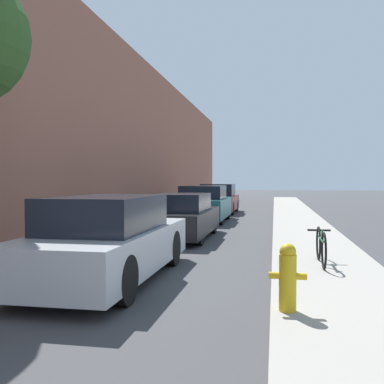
{
  "coord_description": "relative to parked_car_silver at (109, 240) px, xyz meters",
  "views": [
    {
      "loc": [
        1.94,
        0.35,
        1.7
      ],
      "look_at": [
        -0.09,
        11.2,
        1.4
      ],
      "focal_mm": 41.24,
      "sensor_mm": 36.0,
      "label": 1
    }
  ],
  "objects": [
    {
      "name": "ground_plane",
      "position": [
        0.81,
        8.6,
        -0.68
      ],
      "size": [
        120.0,
        120.0,
        0.0
      ],
      "primitive_type": "plane",
      "color": "#3D3D3F"
    },
    {
      "name": "sidewalk_left",
      "position": [
        -2.09,
        8.6,
        -0.62
      ],
      "size": [
        2.0,
        52.0,
        0.12
      ],
      "color": "#9E998E",
      "rests_on": "ground"
    },
    {
      "name": "sidewalk_right",
      "position": [
        3.71,
        8.6,
        -0.62
      ],
      "size": [
        2.0,
        52.0,
        0.12
      ],
      "color": "#9E998E",
      "rests_on": "ground"
    },
    {
      "name": "building_facade_left",
      "position": [
        -3.44,
        8.6,
        2.92
      ],
      "size": [
        0.7,
        52.0,
        7.2
      ],
      "color": "#9E604C",
      "rests_on": "ground"
    },
    {
      "name": "parked_car_silver",
      "position": [
        0.0,
        0.0,
        0.0
      ],
      "size": [
        1.7,
        4.61,
        1.44
      ],
      "color": "black",
      "rests_on": "ground"
    },
    {
      "name": "parked_car_black",
      "position": [
        0.0,
        5.5,
        -0.06
      ],
      "size": [
        1.83,
        4.23,
        1.31
      ],
      "color": "black",
      "rests_on": "ground"
    },
    {
      "name": "parked_car_teal",
      "position": [
        -0.1,
        10.78,
        0.02
      ],
      "size": [
        1.87,
        4.17,
        1.47
      ],
      "color": "black",
      "rests_on": "ground"
    },
    {
      "name": "parked_car_maroon",
      "position": [
        -0.09,
        15.53,
        0.02
      ],
      "size": [
        1.8,
        4.02,
        1.5
      ],
      "color": "black",
      "rests_on": "ground"
    },
    {
      "name": "fire_hydrant",
      "position": [
        2.91,
        -1.63,
        -0.14
      ],
      "size": [
        0.45,
        0.21,
        0.82
      ],
      "color": "gold",
      "rests_on": "sidewalk_right"
    },
    {
      "name": "bicycle",
      "position": [
        3.62,
        1.51,
        -0.22
      ],
      "size": [
        0.44,
        1.63,
        0.66
      ],
      "rotation": [
        0.0,
        0.0,
        0.0
      ],
      "color": "black",
      "rests_on": "sidewalk_right"
    }
  ]
}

